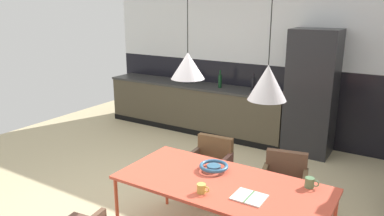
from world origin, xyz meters
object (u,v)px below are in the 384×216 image
object	(u,v)px
fruit_bowl	(214,166)
mug_white_ceramic	(202,188)
bottle_vinegar_dark	(253,84)
cooking_pot	(188,79)
refrigerator_column	(312,93)
pendant_lamp_over_table_far	(268,83)
armchair_corner_seat	(284,177)
armchair_facing_counter	(211,159)
bottle_wine_green	(220,81)
open_book	(249,197)
mug_dark_espresso	(310,183)
dining_table	(222,186)
pendant_lamp_over_table_near	(188,66)

from	to	relation	value
fruit_bowl	mug_white_ceramic	xyz separation A→B (m)	(0.13, -0.47, 0.00)
bottle_vinegar_dark	mug_white_ceramic	bearing A→B (deg)	-74.45
mug_white_ceramic	cooking_pot	distance (m)	4.05
fruit_bowl	bottle_vinegar_dark	distance (m)	3.00
refrigerator_column	pendant_lamp_over_table_far	xyz separation A→B (m)	(0.37, -3.02, 0.74)
cooking_pot	bottle_vinegar_dark	size ratio (longest dim) A/B	0.67
armchair_corner_seat	armchair_facing_counter	xyz separation A→B (m)	(-0.92, -0.04, 0.01)
fruit_bowl	cooking_pot	xyz separation A→B (m)	(-2.14, 2.88, 0.20)
cooking_pot	bottle_wine_green	world-z (taller)	bottle_wine_green
armchair_facing_counter	open_book	distance (m)	1.38
armchair_facing_counter	mug_dark_espresso	world-z (taller)	mug_dark_espresso
armchair_corner_seat	bottle_vinegar_dark	world-z (taller)	bottle_vinegar_dark
open_book	mug_dark_espresso	xyz separation A→B (m)	(0.39, 0.47, 0.04)
armchair_facing_counter	mug_white_ceramic	size ratio (longest dim) A/B	6.31
refrigerator_column	mug_dark_espresso	world-z (taller)	refrigerator_column
mug_dark_espresso	bottle_wine_green	xyz separation A→B (m)	(-2.32, 2.65, 0.25)
armchair_corner_seat	open_book	xyz separation A→B (m)	(0.01, -1.03, 0.25)
dining_table	armchair_corner_seat	size ratio (longest dim) A/B	2.66
mug_white_ceramic	armchair_facing_counter	bearing A→B (deg)	115.12
mug_white_ceramic	mug_dark_espresso	distance (m)	1.00
armchair_facing_counter	bottle_vinegar_dark	distance (m)	2.30
refrigerator_column	pendant_lamp_over_table_near	xyz separation A→B (m)	(-0.43, -2.97, 0.80)
mug_dark_espresso	cooking_pot	bearing A→B (deg)	138.18
open_book	dining_table	bearing A→B (deg)	158.20
armchair_facing_counter	mug_white_ceramic	distance (m)	1.29
open_book	bottle_wine_green	bearing A→B (deg)	121.76
pendant_lamp_over_table_near	armchair_corner_seat	bearing A→B (deg)	50.29
armchair_corner_seat	mug_dark_espresso	xyz separation A→B (m)	(0.40, -0.56, 0.29)
armchair_facing_counter	dining_table	bearing A→B (deg)	120.14
fruit_bowl	bottle_vinegar_dark	bearing A→B (deg)	105.51
armchair_facing_counter	pendant_lamp_over_table_near	distance (m)	1.55
fruit_bowl	pendant_lamp_over_table_near	world-z (taller)	pendant_lamp_over_table_near
cooking_pot	pendant_lamp_over_table_far	world-z (taller)	pendant_lamp_over_table_far
dining_table	mug_dark_espresso	bearing A→B (deg)	24.77
cooking_pot	pendant_lamp_over_table_far	xyz separation A→B (m)	(2.73, -3.09, 0.76)
mug_dark_espresso	fruit_bowl	bearing A→B (deg)	-171.14
bottle_wine_green	pendant_lamp_over_table_far	bearing A→B (deg)	-56.39
mug_dark_espresso	bottle_vinegar_dark	distance (m)	3.24
open_book	pendant_lamp_over_table_far	xyz separation A→B (m)	(0.07, 0.11, 1.00)
open_book	bottle_wine_green	distance (m)	3.67
cooking_pot	pendant_lamp_over_table_far	distance (m)	4.20
armchair_corner_seat	mug_dark_espresso	size ratio (longest dim) A/B	5.77
armchair_corner_seat	bottle_wine_green	bearing A→B (deg)	-59.13
dining_table	armchair_facing_counter	bearing A→B (deg)	124.56
mug_dark_espresso	pendant_lamp_over_table_near	xyz separation A→B (m)	(-1.13, -0.30, 1.02)
fruit_bowl	mug_dark_espresso	distance (m)	0.93
bottle_wine_green	pendant_lamp_over_table_near	bearing A→B (deg)	-67.95
armchair_corner_seat	mug_dark_espresso	world-z (taller)	mug_dark_espresso
open_book	pendant_lamp_over_table_far	distance (m)	1.01
mug_white_ceramic	fruit_bowl	bearing A→B (deg)	105.80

